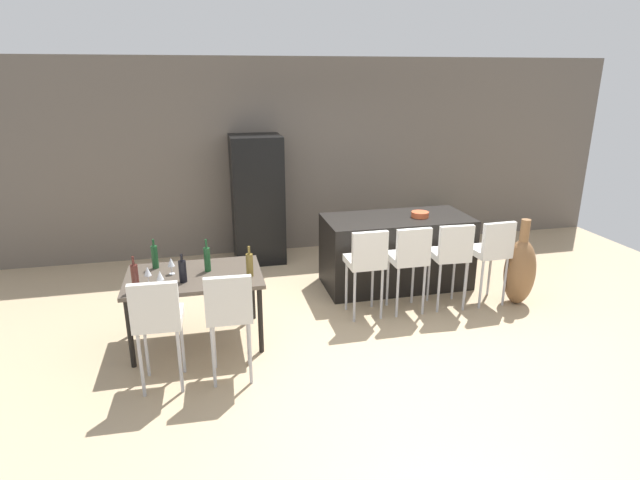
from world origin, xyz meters
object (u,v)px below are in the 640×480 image
object	(u,v)px
wine_bottle_near	(135,277)
wine_glass_right	(171,262)
wine_glass_inner	(160,276)
refrigerator	(257,199)
dining_table	(194,281)
bar_chair_far	(492,249)
dining_chair_far	(229,310)
kitchen_island	(396,251)
wine_bottle_left	(155,257)
bar_chair_middle	(409,256)
wine_glass_corner	(148,272)
potted_plant	(445,225)
dining_chair_near	(157,317)
wine_bottle_middle	(207,259)
floor_vase	(520,271)
bar_chair_right	(451,252)
fruit_bowl	(420,214)
wine_bottle_end	(250,265)
bar_chair_left	(366,259)
wine_bottle_far	(183,271)

from	to	relation	value
wine_bottle_near	wine_glass_right	size ratio (longest dim) A/B	1.95
wine_glass_inner	refrigerator	bearing A→B (deg)	65.09
dining_table	wine_glass_right	bearing A→B (deg)	161.79
bar_chair_far	dining_chair_far	distance (m)	3.25
kitchen_island	wine_bottle_left	size ratio (longest dim) A/B	5.94
bar_chair_middle	dining_chair_far	distance (m)	2.28
wine_bottle_left	wine_glass_corner	distance (m)	0.42
wine_bottle_near	refrigerator	bearing A→B (deg)	61.33
potted_plant	dining_chair_near	bearing A→B (deg)	-143.52
potted_plant	wine_bottle_middle	bearing A→B (deg)	-149.25
dining_table	dining_chair_near	distance (m)	0.86
wine_glass_inner	floor_vase	bearing A→B (deg)	4.77
dining_chair_far	wine_glass_inner	bearing A→B (deg)	138.80
wine_bottle_left	refrigerator	world-z (taller)	refrigerator
kitchen_island	bar_chair_right	distance (m)	0.92
bar_chair_far	dining_chair_far	size ratio (longest dim) A/B	1.00
dining_table	wine_bottle_near	world-z (taller)	wine_bottle_near
bar_chair_middle	wine_glass_inner	world-z (taller)	bar_chair_middle
dining_chair_far	fruit_bowl	xyz separation A→B (m)	(2.52, 1.69, 0.26)
wine_bottle_left	refrigerator	size ratio (longest dim) A/B	0.17
bar_chair_right	refrigerator	size ratio (longest dim) A/B	0.57
wine_glass_corner	fruit_bowl	xyz separation A→B (m)	(3.24, 1.03, 0.09)
bar_chair_middle	potted_plant	xyz separation A→B (m)	(1.53, 2.18, -0.36)
wine_bottle_left	potted_plant	distance (m)	4.78
wine_glass_inner	refrigerator	world-z (taller)	refrigerator
floor_vase	refrigerator	bearing A→B (deg)	141.71
dining_table	wine_bottle_middle	bearing A→B (deg)	27.45
bar_chair_right	fruit_bowl	bearing A→B (deg)	95.37
potted_plant	wine_bottle_end	bearing A→B (deg)	-143.54
bar_chair_left	dining_chair_far	distance (m)	1.82
bar_chair_far	fruit_bowl	xyz separation A→B (m)	(-0.59, 0.76, 0.26)
kitchen_island	wine_bottle_far	distance (m)	2.89
dining_chair_far	fruit_bowl	bearing A→B (deg)	33.92
wine_bottle_near	wine_glass_corner	world-z (taller)	wine_bottle_near
bar_chair_middle	wine_glass_corner	distance (m)	2.81
wine_glass_right	floor_vase	size ratio (longest dim) A/B	0.16
refrigerator	fruit_bowl	distance (m)	2.39
wine_bottle_left	wine_glass_inner	size ratio (longest dim) A/B	1.80
bar_chair_right	bar_chair_far	world-z (taller)	same
bar_chair_far	potted_plant	size ratio (longest dim) A/B	1.81
wine_bottle_end	wine_bottle_near	distance (m)	1.07
wine_glass_inner	wine_glass_corner	bearing A→B (deg)	131.45
kitchen_island	bar_chair_right	size ratio (longest dim) A/B	1.77
dining_table	fruit_bowl	xyz separation A→B (m)	(2.82, 0.89, 0.28)
refrigerator	wine_bottle_near	bearing A→B (deg)	-118.67
bar_chair_right	wine_bottle_end	world-z (taller)	wine_bottle_end
wine_glass_right	wine_glass_corner	xyz separation A→B (m)	(-0.21, -0.21, 0.00)
kitchen_island	refrigerator	world-z (taller)	refrigerator
dining_chair_far	wine_bottle_near	world-z (taller)	wine_bottle_near
kitchen_island	potted_plant	bearing A→B (deg)	44.88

